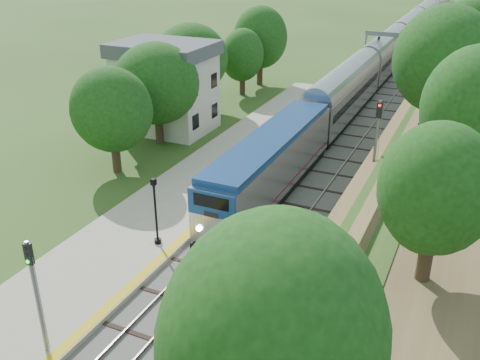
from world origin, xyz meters
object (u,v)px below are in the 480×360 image
at_px(train, 408,35).
at_px(lamppost_far, 156,215).
at_px(station_building, 166,86).
at_px(signal_farside, 376,138).
at_px(signal_gantry, 400,45).
at_px(signal_platform, 35,286).

xyz_separation_m(train, lamppost_far, (-3.36, -67.49, 0.00)).
height_order(station_building, signal_farside, station_building).
bearing_deg(station_building, train, 74.13).
bearing_deg(signal_gantry, train, 95.82).
height_order(station_building, signal_platform, station_building).
xyz_separation_m(lamppost_far, signal_platform, (0.46, -9.38, 1.49)).
height_order(train, signal_platform, signal_platform).
bearing_deg(train, station_building, -105.87).
relative_size(station_building, lamppost_far, 2.12).
height_order(signal_gantry, signal_farside, signal_farside).
xyz_separation_m(station_building, signal_gantry, (16.47, 24.99, 0.73)).
bearing_deg(lamppost_far, station_building, 120.22).
distance_m(signal_gantry, train, 24.50).
relative_size(signal_gantry, train, 0.06).
xyz_separation_m(signal_gantry, signal_farside, (3.73, -30.90, -0.66)).
relative_size(station_building, signal_platform, 1.60).
distance_m(signal_gantry, lamppost_far, 43.73).
distance_m(station_building, train, 51.21).
relative_size(station_building, signal_farside, 1.30).
xyz_separation_m(signal_gantry, signal_platform, (-5.37, -52.65, -1.13)).
bearing_deg(train, signal_platform, -92.16).
xyz_separation_m(signal_gantry, train, (-2.47, 24.23, -2.63)).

